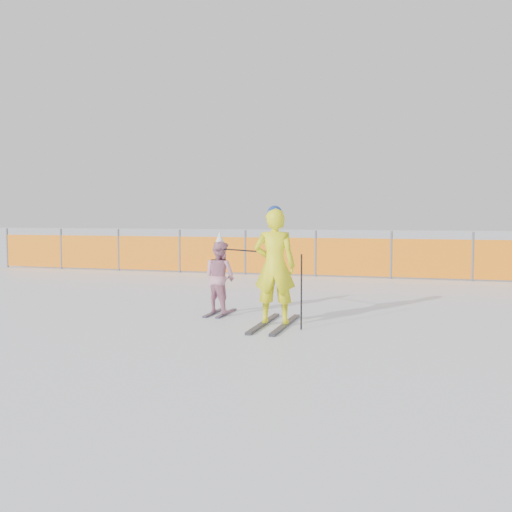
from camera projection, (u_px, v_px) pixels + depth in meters
The scene contains 5 objects.
ground at pixel (247, 323), 8.73m from camera, with size 120.00×120.00×0.00m, color white.
adult at pixel (275, 266), 8.50m from camera, with size 0.67×1.63×1.80m.
child at pixel (220, 276), 9.52m from camera, with size 0.72×0.90×1.38m.
ski_poles at pixel (272, 270), 8.59m from camera, with size 1.49×0.87×1.11m.
safety_fence at pixel (264, 255), 15.86m from camera, with size 17.25×0.06×1.25m.
Camera 1 is at (2.56, -8.25, 1.64)m, focal length 40.00 mm.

